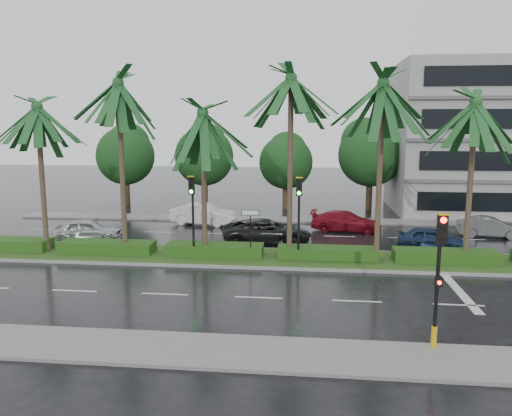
# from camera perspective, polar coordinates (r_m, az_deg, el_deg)

# --- Properties ---
(ground) EXTENTS (120.00, 120.00, 0.00)m
(ground) POSITION_cam_1_polar(r_m,az_deg,el_deg) (25.73, 1.45, -6.47)
(ground) COLOR black
(ground) RESTS_ON ground
(near_sidewalk) EXTENTS (40.00, 2.40, 0.12)m
(near_sidewalk) POSITION_cam_1_polar(r_m,az_deg,el_deg) (16.19, -1.63, -16.17)
(near_sidewalk) COLOR slate
(near_sidewalk) RESTS_ON ground
(far_sidewalk) EXTENTS (40.00, 2.00, 0.12)m
(far_sidewalk) POSITION_cam_1_polar(r_m,az_deg,el_deg) (37.37, 2.96, -1.35)
(far_sidewalk) COLOR slate
(far_sidewalk) RESTS_ON ground
(median) EXTENTS (36.00, 4.00, 0.15)m
(median) POSITION_cam_1_polar(r_m,az_deg,el_deg) (26.67, 1.63, -5.72)
(median) COLOR gray
(median) RESTS_ON ground
(hedge) EXTENTS (35.20, 1.40, 0.60)m
(hedge) POSITION_cam_1_polar(r_m,az_deg,el_deg) (26.57, 1.63, -4.95)
(hedge) COLOR #1E4413
(hedge) RESTS_ON median
(lane_markings) EXTENTS (34.00, 13.06, 0.01)m
(lane_markings) POSITION_cam_1_polar(r_m,az_deg,el_deg) (25.26, 8.30, -6.86)
(lane_markings) COLOR silver
(lane_markings) RESTS_ON ground
(palm_row) EXTENTS (26.30, 4.20, 10.07)m
(palm_row) POSITION_cam_1_polar(r_m,az_deg,el_deg) (25.89, -1.09, 11.40)
(palm_row) COLOR #433126
(palm_row) RESTS_ON median
(signal_near) EXTENTS (0.34, 0.45, 4.36)m
(signal_near) POSITION_cam_1_polar(r_m,az_deg,el_deg) (16.43, 20.13, -7.25)
(signal_near) COLOR black
(signal_near) RESTS_ON near_sidewalk
(signal_median_left) EXTENTS (0.34, 0.42, 4.36)m
(signal_median_left) POSITION_cam_1_polar(r_m,az_deg,el_deg) (25.99, -7.29, 0.39)
(signal_median_left) COLOR black
(signal_median_left) RESTS_ON median
(signal_median_right) EXTENTS (0.34, 0.42, 4.36)m
(signal_median_right) POSITION_cam_1_polar(r_m,az_deg,el_deg) (25.29, 4.93, 0.18)
(signal_median_right) COLOR black
(signal_median_right) RESTS_ON median
(street_sign) EXTENTS (0.95, 0.09, 2.60)m
(street_sign) POSITION_cam_1_polar(r_m,az_deg,el_deg) (25.79, -0.66, -1.58)
(street_sign) COLOR black
(street_sign) RESTS_ON median
(bg_trees) EXTENTS (32.79, 5.33, 7.69)m
(bg_trees) POSITION_cam_1_polar(r_m,az_deg,el_deg) (42.39, 2.76, 6.13)
(bg_trees) COLOR #382D19
(bg_trees) RESTS_ON ground
(building) EXTENTS (16.00, 10.00, 12.00)m
(building) POSITION_cam_1_polar(r_m,az_deg,el_deg) (45.23, 25.72, 7.19)
(building) COLOR gray
(building) RESTS_ON ground
(car_silver) EXTENTS (2.46, 4.34, 1.39)m
(car_silver) POSITION_cam_1_polar(r_m,az_deg,el_deg) (32.37, -18.66, -2.38)
(car_silver) COLOR silver
(car_silver) RESTS_ON ground
(car_white) EXTENTS (2.46, 4.88, 1.54)m
(car_white) POSITION_cam_1_polar(r_m,az_deg,el_deg) (35.87, -6.03, -0.70)
(car_white) COLOR white
(car_white) RESTS_ON ground
(car_darkgrey) EXTENTS (3.37, 5.69, 1.48)m
(car_darkgrey) POSITION_cam_1_polar(r_m,az_deg,el_deg) (30.03, 1.23, -2.69)
(car_darkgrey) COLOR black
(car_darkgrey) RESTS_ON ground
(car_red) EXTENTS (2.49, 4.89, 1.36)m
(car_red) POSITION_cam_1_polar(r_m,az_deg,el_deg) (34.04, 10.24, -1.50)
(car_red) COLOR maroon
(car_red) RESTS_ON ground
(car_blue) EXTENTS (2.14, 3.93, 1.27)m
(car_blue) POSITION_cam_1_polar(r_m,az_deg,el_deg) (30.38, 19.34, -3.30)
(car_blue) COLOR navy
(car_blue) RESTS_ON ground
(car_grey) EXTENTS (1.95, 4.09, 1.29)m
(car_grey) POSITION_cam_1_polar(r_m,az_deg,el_deg) (35.07, 25.17, -1.99)
(car_grey) COLOR #545659
(car_grey) RESTS_ON ground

